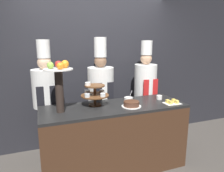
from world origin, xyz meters
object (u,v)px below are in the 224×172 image
Objects in this scene: cake_round at (131,104)px; cake_square_tray at (172,102)px; cup_white at (159,97)px; chef_center_right at (145,89)px; chef_left at (47,98)px; serving_bowl_far at (128,99)px; fruit_pedestal at (59,80)px; chef_center_left at (101,93)px; tiered_stand at (95,93)px.

cake_round is 1.17× the size of cake_square_tray.
chef_center_right reaches higher than cup_white.
chef_left reaches higher than cup_white.
chef_left is (-1.04, 0.66, 0.01)m from cake_round.
cake_round is 3.14× the size of cup_white.
cake_round is 0.30m from serving_bowl_far.
serving_bowl_far is 0.08× the size of chef_center_right.
fruit_pedestal is 0.35× the size of chef_center_right.
cup_white is 0.49m from chef_center_right.
chef_center_left is (-0.76, 0.49, 0.02)m from cup_white.
tiered_stand is at bearing 153.40° from cake_round.
cake_square_tray is at bearing -35.52° from serving_bowl_far.
serving_bowl_far is (0.99, 0.17, -0.37)m from fruit_pedestal.
tiered_stand is at bearing -116.57° from chef_center_left.
fruit_pedestal is at bearing -177.69° from cup_white.
chef_center_left is (-0.31, 0.37, 0.02)m from serving_bowl_far.
fruit_pedestal reaches higher than cup_white.
chef_center_left reaches higher than tiered_stand.
cup_white is at bearing 101.42° from cake_square_tray.
tiered_stand is 4.53× the size of cup_white.
cake_square_tray is (0.59, -0.07, -0.02)m from cake_round.
cup_white is at bearing -2.74° from tiered_stand.
chef_left is at bearing 162.84° from cup_white.
chef_center_right is (0.49, 0.37, 0.02)m from serving_bowl_far.
cup_white is at bearing -32.63° from chef_center_left.
tiered_stand is 0.21× the size of chef_left.
tiered_stand is 0.55m from serving_bowl_far.
tiered_stand is 0.51m from chef_center_left.
tiered_stand is 0.20× the size of chef_center_left.
cake_round is 0.60m from cake_square_tray.
chef_center_left is at bearing 108.37° from cake_round.
fruit_pedestal is 4.29× the size of serving_bowl_far.
cake_square_tray is 1.78m from chef_left.
fruit_pedestal is 0.66m from chef_left.
cake_round is 0.88m from chef_center_right.
chef_center_left reaches higher than cup_white.
cake_round is 0.70m from chef_center_left.
chef_center_right is at bearing -0.01° from chef_center_left.
tiered_stand is 1.08m from cake_square_tray.
tiered_stand is 2.57× the size of serving_bowl_far.
cup_white is 0.57× the size of serving_bowl_far.
cup_white is 0.47m from serving_bowl_far.
cake_round is at bearing 173.29° from cake_square_tray.
cake_square_tray is at bearing -88.82° from chef_center_right.
cake_square_tray is at bearing -42.02° from chef_center_left.
cup_white is 0.05× the size of chef_center_right.
chef_center_left reaches higher than cake_square_tray.
chef_center_left is (-0.22, 0.66, 0.01)m from cake_round.
serving_bowl_far is (-0.50, 0.36, 0.00)m from cake_square_tray.
tiered_stand is 1.68× the size of cake_square_tray.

